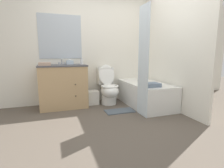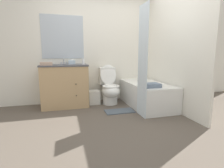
{
  "view_description": "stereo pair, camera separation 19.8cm",
  "coord_description": "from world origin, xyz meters",
  "views": [
    {
      "loc": [
        -0.99,
        -2.47,
        1.11
      ],
      "look_at": [
        0.09,
        0.7,
        0.54
      ],
      "focal_mm": 28.0,
      "sensor_mm": 36.0,
      "label": 1
    },
    {
      "loc": [
        -0.8,
        -2.53,
        1.11
      ],
      "look_at": [
        0.09,
        0.7,
        0.54
      ],
      "focal_mm": 28.0,
      "sensor_mm": 36.0,
      "label": 2
    }
  ],
  "objects": [
    {
      "name": "ground_plane",
      "position": [
        0.0,
        0.0,
        0.0
      ],
      "size": [
        14.0,
        14.0,
        0.0
      ],
      "primitive_type": "plane",
      "color": "brown"
    },
    {
      "name": "wastebasket",
      "position": [
        -0.17,
        1.27,
        0.15
      ],
      "size": [
        0.24,
        0.21,
        0.3
      ],
      "color": "silver",
      "rests_on": "ground_plane"
    },
    {
      "name": "bath_mat",
      "position": [
        0.22,
        0.6,
        0.01
      ],
      "size": [
        0.57,
        0.3,
        0.02
      ],
      "color": "#4C5660",
      "rests_on": "ground_plane"
    },
    {
      "name": "shower_curtain",
      "position": [
        0.52,
        0.27,
        0.97
      ],
      "size": [
        0.01,
        0.35,
        1.93
      ],
      "color": "silver",
      "rests_on": "ground_plane"
    },
    {
      "name": "sink_faucet",
      "position": [
        -0.8,
        1.48,
        0.93
      ],
      "size": [
        0.14,
        0.12,
        0.12
      ],
      "color": "silver",
      "rests_on": "vanity_cabinet"
    },
    {
      "name": "bath_towel_folded",
      "position": [
        0.77,
        0.38,
        0.54
      ],
      "size": [
        0.31,
        0.24,
        0.07
      ],
      "color": "slate",
      "rests_on": "bathtub"
    },
    {
      "name": "wall_back",
      "position": [
        -0.01,
        1.59,
        1.25
      ],
      "size": [
        8.0,
        0.06,
        2.5
      ],
      "color": "white",
      "rests_on": "ground_plane"
    },
    {
      "name": "toilet",
      "position": [
        0.18,
        1.21,
        0.35
      ],
      "size": [
        0.39,
        0.68,
        0.88
      ],
      "color": "white",
      "rests_on": "ground_plane"
    },
    {
      "name": "hand_towel_folded",
      "position": [
        -1.13,
        1.1,
        0.93
      ],
      "size": [
        0.22,
        0.18,
        0.06
      ],
      "color": "tan",
      "rests_on": "vanity_cabinet"
    },
    {
      "name": "soap_dispenser",
      "position": [
        -0.39,
        1.32,
        0.96
      ],
      "size": [
        0.06,
        0.06,
        0.14
      ],
      "color": "white",
      "rests_on": "vanity_cabinet"
    },
    {
      "name": "wall_right",
      "position": [
        1.3,
        0.78,
        1.25
      ],
      "size": [
        0.05,
        2.57,
        2.5
      ],
      "color": "white",
      "rests_on": "ground_plane"
    },
    {
      "name": "bathtub",
      "position": [
        0.9,
        0.84,
        0.25
      ],
      "size": [
        0.73,
        1.45,
        0.5
      ],
      "color": "white",
      "rests_on": "ground_plane"
    },
    {
      "name": "vanity_cabinet",
      "position": [
        -0.8,
        1.28,
        0.46
      ],
      "size": [
        0.96,
        0.61,
        0.9
      ],
      "color": "tan",
      "rests_on": "ground_plane"
    },
    {
      "name": "tissue_box",
      "position": [
        -0.63,
        1.45,
        0.94
      ],
      "size": [
        0.15,
        0.14,
        0.1
      ],
      "color": "silver",
      "rests_on": "vanity_cabinet"
    }
  ]
}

